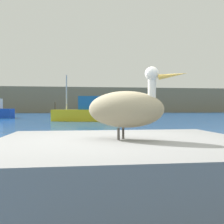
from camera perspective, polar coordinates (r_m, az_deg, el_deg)
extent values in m
plane|color=#194C93|center=(3.29, -0.13, -20.51)|extent=(260.00, 260.00, 0.00)
cube|color=#7F755B|center=(71.67, -6.95, 2.63)|extent=(140.00, 10.66, 6.80)
cube|color=gray|center=(3.07, 2.87, -13.99)|extent=(3.06, 2.60, 0.83)
ellipsoid|color=gray|center=(2.96, 2.89, 0.60)|extent=(1.02, 0.85, 0.43)
cylinder|color=white|center=(2.86, 9.07, 4.80)|extent=(0.09, 0.09, 0.29)
sphere|color=white|center=(2.88, 9.08, 8.63)|extent=(0.16, 0.16, 0.16)
cone|color=gold|center=(2.83, 13.68, 8.16)|extent=(0.30, 0.22, 0.09)
cylinder|color=#4C4742|center=(3.06, 2.56, -4.78)|extent=(0.03, 0.03, 0.14)
cylinder|color=#4C4742|center=(2.93, 1.50, -5.04)|extent=(0.03, 0.03, 0.14)
cube|color=yellow|center=(23.33, -5.95, -0.76)|extent=(6.39, 3.03, 1.07)
cube|color=#1E6099|center=(23.23, -4.81, 2.07)|extent=(2.37, 1.84, 1.23)
cylinder|color=#B2B2B2|center=(23.81, -10.33, 4.44)|extent=(0.12, 0.12, 3.24)
cylinder|color=#3F382D|center=(24.09, -12.86, 1.37)|extent=(0.10, 0.10, 0.70)
cube|color=white|center=(45.36, 2.44, -0.04)|extent=(5.66, 3.86, 0.95)
cube|color=#1E6099|center=(45.54, 1.67, 1.33)|extent=(2.36, 1.93, 1.22)
cylinder|color=#B2B2B2|center=(44.90, 4.48, 2.15)|extent=(0.12, 0.12, 2.50)
cylinder|color=#3F382D|center=(44.64, 5.72, 1.00)|extent=(0.10, 0.10, 0.70)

